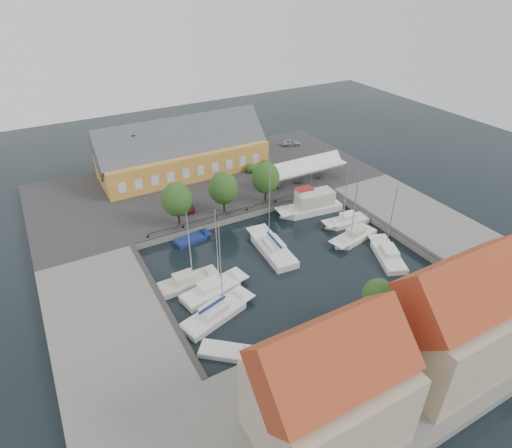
{
  "coord_description": "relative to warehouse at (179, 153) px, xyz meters",
  "views": [
    {
      "loc": [
        -24.47,
        -37.95,
        32.68
      ],
      "look_at": [
        0.0,
        6.0,
        1.5
      ],
      "focal_mm": 30.0,
      "sensor_mm": 36.0,
      "label": 1
    }
  ],
  "objects": [
    {
      "name": "quay_edge_fittings",
      "position": [
        2.62,
        -23.61,
        -3.37
      ],
      "size": [
        56.0,
        24.72,
        0.4
      ],
      "color": "#383533",
      "rests_on": "north_quay"
    },
    {
      "name": "trawler",
      "position": [
        12.86,
        -21.13,
        -3.41
      ],
      "size": [
        10.51,
        4.21,
        5.0
      ],
      "color": "white",
      "rests_on": "ground"
    },
    {
      "name": "east_boat_b",
      "position": [
        13.56,
        -30.22,
        -4.17
      ],
      "size": [
        7.8,
        3.87,
        10.39
      ],
      "color": "white",
      "rests_on": "ground"
    },
    {
      "name": "car_red",
      "position": [
        -4.15,
        -12.6,
        -2.7
      ],
      "size": [
        1.61,
        4.44,
        1.46
      ],
      "primitive_type": "imported",
      "rotation": [
        0.0,
        0.0,
        0.01
      ],
      "color": "#591414",
      "rests_on": "north_quay"
    },
    {
      "name": "east_quay",
      "position": [
        24.6,
        -30.36,
        -3.93
      ],
      "size": [
        12.0,
        24.0,
        1.0
      ],
      "primitive_type": "cube",
      "color": "slate",
      "rests_on": "ground"
    },
    {
      "name": "ground",
      "position": [
        2.6,
        -28.36,
        -4.43
      ],
      "size": [
        140.0,
        140.0,
        0.0
      ],
      "primitive_type": "plane",
      "color": "black",
      "rests_on": "ground"
    },
    {
      "name": "west_quay",
      "position": [
        -19.4,
        -30.36,
        -3.93
      ],
      "size": [
        12.0,
        24.0,
        1.0
      ],
      "primitive_type": "cube",
      "color": "slate",
      "rests_on": "ground"
    },
    {
      "name": "townhouses",
      "position": [
        4.52,
        -51.6,
        1.4
      ],
      "size": [
        36.3,
        8.5,
        12.0
      ],
      "color": "#C4B397",
      "rests_on": "south_bank"
    },
    {
      "name": "center_sailboat",
      "position": [
        2.31,
        -27.21,
        -4.07
      ],
      "size": [
        3.76,
        10.3,
        13.68
      ],
      "color": "white",
      "rests_on": "ground"
    },
    {
      "name": "tent_canopy",
      "position": [
        16.6,
        -13.86,
        -0.74
      ],
      "size": [
        14.0,
        4.0,
        2.83
      ],
      "color": "white",
      "rests_on": "north_quay"
    },
    {
      "name": "east_boat_a",
      "position": [
        15.29,
        -26.53,
        -4.17
      ],
      "size": [
        7.12,
        3.01,
        10.02
      ],
      "color": "white",
      "rests_on": "ground"
    },
    {
      "name": "west_boat_b",
      "position": [
        -9.96,
        -28.22,
        -4.17
      ],
      "size": [
        7.47,
        2.68,
        10.23
      ],
      "color": "beige",
      "rests_on": "ground"
    },
    {
      "name": "quay_trees",
      "position": [
        0.6,
        -16.36,
        0.45
      ],
      "size": [
        18.2,
        4.2,
        6.3
      ],
      "color": "black",
      "rests_on": "north_quay"
    },
    {
      "name": "east_boat_c",
      "position": [
        14.57,
        -35.57,
        -4.17
      ],
      "size": [
        5.53,
        8.39,
        10.47
      ],
      "color": "white",
      "rests_on": "ground"
    },
    {
      "name": "car_silver",
      "position": [
        23.6,
        1.05,
        -2.8
      ],
      "size": [
        3.99,
        2.65,
        1.26
      ],
      "primitive_type": "imported",
      "rotation": [
        0.0,
        0.0,
        1.23
      ],
      "color": "#A7AAAF",
      "rests_on": "north_quay"
    },
    {
      "name": "warehouse",
      "position": [
        0.0,
        0.0,
        0.0
      ],
      "size": [
        28.56,
        14.0,
        9.55
      ],
      "color": "#C88530",
      "rests_on": "north_quay"
    },
    {
      "name": "south_bank",
      "position": [
        2.6,
        -49.36,
        -3.93
      ],
      "size": [
        56.0,
        14.0,
        1.0
      ],
      "primitive_type": "cube",
      "color": "slate",
      "rests_on": "ground"
    },
    {
      "name": "north_quay",
      "position": [
        2.6,
        -5.36,
        -3.93
      ],
      "size": [
        56.0,
        26.0,
        1.0
      ],
      "primitive_type": "cube",
      "color": "#2D2D30",
      "rests_on": "ground"
    },
    {
      "name": "launch_nw",
      "position": [
        -5.93,
        -19.75,
        -4.34
      ],
      "size": [
        5.33,
        2.69,
        0.88
      ],
      "color": "navy",
      "rests_on": "ground"
    },
    {
      "name": "west_boat_d",
      "position": [
        -9.07,
        -34.65,
        -4.16
      ],
      "size": [
        9.19,
        5.13,
        11.85
      ],
      "color": "white",
      "rests_on": "ground"
    },
    {
      "name": "west_boat_c",
      "position": [
        -7.78,
        -30.9,
        -4.17
      ],
      "size": [
        8.62,
        4.25,
        11.25
      ],
      "color": "white",
      "rests_on": "ground"
    },
    {
      "name": "launch_sw",
      "position": [
        -10.5,
        -39.72,
        -4.34
      ],
      "size": [
        5.38,
        4.94,
        0.98
      ],
      "color": "white",
      "rests_on": "ground"
    }
  ]
}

